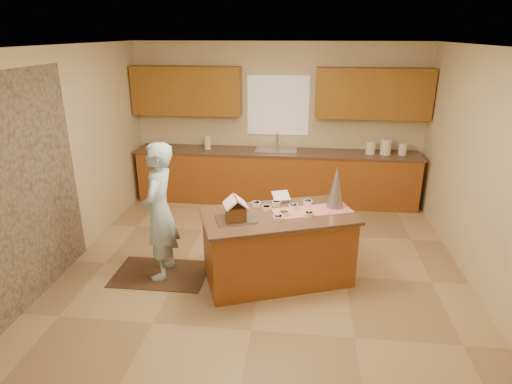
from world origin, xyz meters
TOP-DOWN VIEW (x-y plane):
  - floor at (0.00, 0.00)m, footprint 5.50×5.50m
  - ceiling at (0.00, 0.00)m, footprint 5.50×5.50m
  - wall_back at (0.00, 2.75)m, footprint 5.50×5.50m
  - wall_front at (0.00, -2.75)m, footprint 5.50×5.50m
  - wall_left at (-2.50, 0.00)m, footprint 5.50×5.50m
  - wall_right at (2.50, 0.00)m, footprint 5.50×5.50m
  - stone_accent at (-2.48, -0.80)m, footprint 0.00×2.50m
  - window_curtain at (0.00, 2.72)m, footprint 1.05×0.03m
  - back_counter_base at (0.00, 2.45)m, footprint 4.80×0.60m
  - back_counter_top at (0.00, 2.45)m, footprint 4.85×0.63m
  - upper_cabinet_left at (-1.55, 2.57)m, footprint 1.85×0.35m
  - upper_cabinet_right at (1.55, 2.57)m, footprint 1.85×0.35m
  - sink at (0.00, 2.45)m, footprint 0.70×0.45m
  - faucet at (0.00, 2.63)m, footprint 0.03×0.03m
  - island_base at (0.20, -0.12)m, footprint 1.86×1.36m
  - island_top at (0.20, -0.12)m, footprint 1.96×1.46m
  - table_runner at (0.59, 0.03)m, footprint 0.99×0.64m
  - baking_tray at (-0.27, -0.34)m, footprint 0.51×0.44m
  - cookbook at (0.20, 0.26)m, footprint 0.25×0.22m
  - tinsel_tree at (0.86, 0.18)m, footprint 0.26×0.26m
  - rug at (-1.25, -0.19)m, footprint 1.14×0.74m
  - boy at (-1.20, -0.19)m, footprint 0.40×0.61m
  - canister_a at (1.57, 2.45)m, footprint 0.16×0.16m
  - canister_b at (1.82, 2.45)m, footprint 0.18×0.18m
  - canister_c at (2.10, 2.45)m, footprint 0.14×0.14m
  - paper_towel at (-1.20, 2.45)m, footprint 0.11×0.11m
  - gingerbread_house at (-0.27, -0.34)m, footprint 0.33×0.33m
  - candy_bowls at (0.25, -0.01)m, footprint 0.75×0.63m

SIDE VIEW (x-z plane):
  - floor at x=0.00m, z-range 0.00..0.00m
  - rug at x=-1.25m, z-range 0.00..0.01m
  - island_base at x=0.20m, z-range 0.00..0.82m
  - back_counter_base at x=0.00m, z-range 0.00..0.88m
  - island_top at x=0.20m, z-range 0.82..0.86m
  - boy at x=-1.20m, z-range 0.01..1.69m
  - table_runner at x=0.59m, z-range 0.86..0.86m
  - baking_tray at x=-0.27m, z-range 0.86..0.88m
  - candy_bowls at x=0.25m, z-range 0.86..0.91m
  - sink at x=0.00m, z-range 0.83..0.95m
  - back_counter_top at x=0.00m, z-range 0.88..0.92m
  - cookbook at x=0.20m, z-range 0.90..0.98m
  - gingerbread_house at x=-0.27m, z-range 0.85..1.11m
  - canister_c at x=2.10m, z-range 0.92..1.12m
  - canister_a at x=1.57m, z-range 0.92..1.14m
  - paper_towel at x=-1.20m, z-range 0.92..1.16m
  - canister_b at x=1.82m, z-range 0.92..1.17m
  - faucet at x=0.00m, z-range 0.92..1.20m
  - tinsel_tree at x=0.86m, z-range 0.86..1.37m
  - stone_accent at x=-2.48m, z-range 0.00..2.50m
  - wall_back at x=0.00m, z-range 1.35..1.35m
  - wall_front at x=0.00m, z-range 1.35..1.35m
  - wall_left at x=-2.50m, z-range 1.35..1.35m
  - wall_right at x=2.50m, z-range 1.35..1.35m
  - window_curtain at x=0.00m, z-range 1.15..2.15m
  - upper_cabinet_left at x=-1.55m, z-range 1.50..2.30m
  - upper_cabinet_right at x=1.55m, z-range 1.50..2.30m
  - ceiling at x=0.00m, z-range 2.70..2.70m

